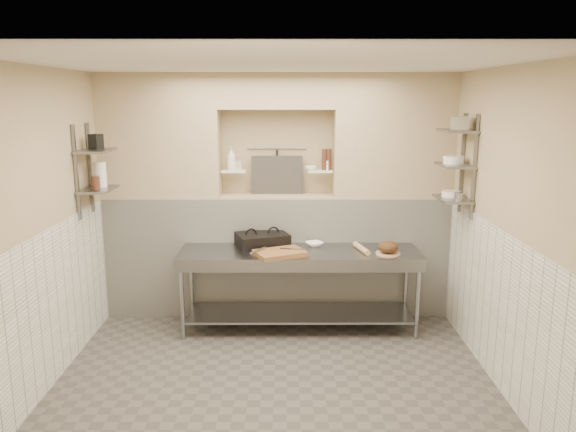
{
  "coord_description": "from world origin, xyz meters",
  "views": [
    {
      "loc": [
        0.11,
        -4.68,
        2.53
      ],
      "look_at": [
        0.13,
        0.9,
        1.35
      ],
      "focal_mm": 35.0,
      "sensor_mm": 36.0,
      "label": 1
    }
  ],
  "objects_px": {
    "prep_table": "(299,274)",
    "bowl_alcove": "(311,168)",
    "rolling_pin": "(361,248)",
    "mixing_bowl": "(314,244)",
    "bottle_soap": "(231,159)",
    "bread_loaf": "(388,247)",
    "jug_left": "(100,174)",
    "panini_press": "(262,240)",
    "cutting_board": "(280,253)"
  },
  "relations": [
    {
      "from": "mixing_bowl",
      "to": "cutting_board",
      "type": "bearing_deg",
      "value": -136.36
    },
    {
      "from": "prep_table",
      "to": "mixing_bowl",
      "type": "xyz_separation_m",
      "value": [
        0.17,
        0.21,
        0.28
      ]
    },
    {
      "from": "cutting_board",
      "to": "bread_loaf",
      "type": "height_order",
      "value": "bread_loaf"
    },
    {
      "from": "bottle_soap",
      "to": "prep_table",
      "type": "bearing_deg",
      "value": -35.17
    },
    {
      "from": "prep_table",
      "to": "bottle_soap",
      "type": "bearing_deg",
      "value": 144.83
    },
    {
      "from": "prep_table",
      "to": "panini_press",
      "type": "bearing_deg",
      "value": 154.6
    },
    {
      "from": "prep_table",
      "to": "rolling_pin",
      "type": "bearing_deg",
      "value": 0.4
    },
    {
      "from": "prep_table",
      "to": "cutting_board",
      "type": "height_order",
      "value": "cutting_board"
    },
    {
      "from": "rolling_pin",
      "to": "jug_left",
      "type": "distance_m",
      "value": 2.88
    },
    {
      "from": "cutting_board",
      "to": "jug_left",
      "type": "distance_m",
      "value": 2.05
    },
    {
      "from": "cutting_board",
      "to": "prep_table",
      "type": "bearing_deg",
      "value": 35.66
    },
    {
      "from": "prep_table",
      "to": "bowl_alcove",
      "type": "xyz_separation_m",
      "value": [
        0.14,
        0.57,
        1.09
      ]
    },
    {
      "from": "rolling_pin",
      "to": "jug_left",
      "type": "relative_size",
      "value": 1.49
    },
    {
      "from": "prep_table",
      "to": "bowl_alcove",
      "type": "height_order",
      "value": "bowl_alcove"
    },
    {
      "from": "bread_loaf",
      "to": "panini_press",
      "type": "bearing_deg",
      "value": 166.7
    },
    {
      "from": "bread_loaf",
      "to": "mixing_bowl",
      "type": "bearing_deg",
      "value": 156.31
    },
    {
      "from": "panini_press",
      "to": "rolling_pin",
      "type": "height_order",
      "value": "panini_press"
    },
    {
      "from": "bottle_soap",
      "to": "bread_loaf",
      "type": "bearing_deg",
      "value": -21.32
    },
    {
      "from": "panini_press",
      "to": "mixing_bowl",
      "type": "relative_size",
      "value": 3.41
    },
    {
      "from": "rolling_pin",
      "to": "bread_loaf",
      "type": "distance_m",
      "value": 0.3
    },
    {
      "from": "prep_table",
      "to": "cutting_board",
      "type": "relative_size",
      "value": 5.14
    },
    {
      "from": "panini_press",
      "to": "bowl_alcove",
      "type": "relative_size",
      "value": 4.72
    },
    {
      "from": "rolling_pin",
      "to": "bowl_alcove",
      "type": "xyz_separation_m",
      "value": [
        -0.53,
        0.56,
        0.8
      ]
    },
    {
      "from": "bread_loaf",
      "to": "prep_table",
      "type": "bearing_deg",
      "value": 172.48
    },
    {
      "from": "prep_table",
      "to": "jug_left",
      "type": "xyz_separation_m",
      "value": [
        -2.09,
        -0.04,
        1.1
      ]
    },
    {
      "from": "bread_loaf",
      "to": "bottle_soap",
      "type": "relative_size",
      "value": 0.8
    },
    {
      "from": "cutting_board",
      "to": "rolling_pin",
      "type": "bearing_deg",
      "value": 10.01
    },
    {
      "from": "panini_press",
      "to": "bread_loaf",
      "type": "relative_size",
      "value": 3.03
    },
    {
      "from": "bread_loaf",
      "to": "jug_left",
      "type": "distance_m",
      "value": 3.12
    },
    {
      "from": "prep_table",
      "to": "bread_loaf",
      "type": "bearing_deg",
      "value": -7.52
    },
    {
      "from": "cutting_board",
      "to": "bread_loaf",
      "type": "distance_m",
      "value": 1.15
    },
    {
      "from": "cutting_board",
      "to": "bowl_alcove",
      "type": "height_order",
      "value": "bowl_alcove"
    },
    {
      "from": "bread_loaf",
      "to": "bottle_soap",
      "type": "bearing_deg",
      "value": 158.68
    },
    {
      "from": "mixing_bowl",
      "to": "prep_table",
      "type": "bearing_deg",
      "value": -128.78
    },
    {
      "from": "rolling_pin",
      "to": "jug_left",
      "type": "height_order",
      "value": "jug_left"
    },
    {
      "from": "prep_table",
      "to": "bottle_soap",
      "type": "height_order",
      "value": "bottle_soap"
    },
    {
      "from": "cutting_board",
      "to": "bottle_soap",
      "type": "bearing_deg",
      "value": 128.91
    },
    {
      "from": "prep_table",
      "to": "jug_left",
      "type": "distance_m",
      "value": 2.36
    },
    {
      "from": "panini_press",
      "to": "cutting_board",
      "type": "distance_m",
      "value": 0.4
    },
    {
      "from": "mixing_bowl",
      "to": "jug_left",
      "type": "bearing_deg",
      "value": -173.63
    },
    {
      "from": "prep_table",
      "to": "cutting_board",
      "type": "bearing_deg",
      "value": -144.34
    },
    {
      "from": "bottle_soap",
      "to": "panini_press",
      "type": "bearing_deg",
      "value": -44.02
    },
    {
      "from": "cutting_board",
      "to": "bowl_alcove",
      "type": "xyz_separation_m",
      "value": [
        0.35,
        0.72,
        0.81
      ]
    },
    {
      "from": "cutting_board",
      "to": "mixing_bowl",
      "type": "bearing_deg",
      "value": 43.64
    },
    {
      "from": "rolling_pin",
      "to": "bowl_alcove",
      "type": "height_order",
      "value": "bowl_alcove"
    },
    {
      "from": "panini_press",
      "to": "bottle_soap",
      "type": "xyz_separation_m",
      "value": [
        -0.36,
        0.35,
        0.87
      ]
    },
    {
      "from": "bread_loaf",
      "to": "jug_left",
      "type": "bearing_deg",
      "value": 178.41
    },
    {
      "from": "mixing_bowl",
      "to": "bottle_soap",
      "type": "height_order",
      "value": "bottle_soap"
    },
    {
      "from": "prep_table",
      "to": "mixing_bowl",
      "type": "height_order",
      "value": "mixing_bowl"
    },
    {
      "from": "prep_table",
      "to": "bottle_soap",
      "type": "distance_m",
      "value": 1.53
    }
  ]
}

